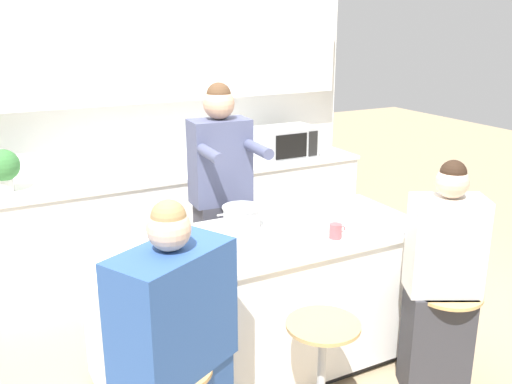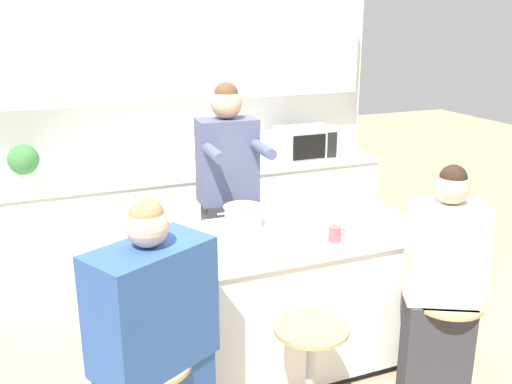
{
  "view_description": "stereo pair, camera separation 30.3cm",
  "coord_description": "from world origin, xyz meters",
  "views": [
    {
      "loc": [
        -1.48,
        -2.73,
        2.11
      ],
      "look_at": [
        0.0,
        0.08,
        1.13
      ],
      "focal_mm": 40.0,
      "sensor_mm": 36.0,
      "label": 1
    },
    {
      "loc": [
        -1.2,
        -2.85,
        2.11
      ],
      "look_at": [
        0.0,
        0.08,
        1.13
      ],
      "focal_mm": 40.0,
      "sensor_mm": 36.0,
      "label": 2
    }
  ],
  "objects": [
    {
      "name": "kitchen_island",
      "position": [
        0.0,
        0.0,
        0.45
      ],
      "size": [
        2.02,
        0.8,
        0.88
      ],
      "color": "black",
      "rests_on": "ground_plane"
    },
    {
      "name": "person_cooking",
      "position": [
        0.01,
        0.61,
        0.86
      ],
      "size": [
        0.42,
        0.55,
        1.71
      ],
      "rotation": [
        0.0,
        0.0,
        -0.06
      ],
      "color": "#383842",
      "rests_on": "ground_plane"
    },
    {
      "name": "cooking_pot",
      "position": [
        -0.04,
        0.19,
        0.95
      ],
      "size": [
        0.32,
        0.24,
        0.13
      ],
      "color": "#B7BABC",
      "rests_on": "kitchen_island"
    },
    {
      "name": "bar_stool_center",
      "position": [
        0.0,
        -0.64,
        0.35
      ],
      "size": [
        0.38,
        0.38,
        0.64
      ],
      "color": "tan",
      "rests_on": "ground_plane"
    },
    {
      "name": "fruit_bowl",
      "position": [
        -0.65,
        0.07,
        0.92
      ],
      "size": [
        0.2,
        0.2,
        0.07
      ],
      "color": "silver",
      "rests_on": "kitchen_island"
    },
    {
      "name": "ground_plane",
      "position": [
        0.0,
        0.0,
        0.0
      ],
      "size": [
        16.0,
        16.0,
        0.0
      ],
      "primitive_type": "plane",
      "color": "tan"
    },
    {
      "name": "person_wrapped_blanket",
      "position": [
        -0.79,
        -0.66,
        0.66
      ],
      "size": [
        0.6,
        0.5,
        1.41
      ],
      "rotation": [
        0.0,
        0.0,
        0.48
      ],
      "color": "#2D5193",
      "rests_on": "ground_plane"
    },
    {
      "name": "person_seated_near",
      "position": [
        0.78,
        -0.66,
        0.63
      ],
      "size": [
        0.45,
        0.4,
        1.4
      ],
      "rotation": [
        0.0,
        0.0,
        -0.48
      ],
      "color": "#333338",
      "rests_on": "ground_plane"
    },
    {
      "name": "microwave",
      "position": [
        1.05,
        1.5,
        1.05
      ],
      "size": [
        0.49,
        0.33,
        0.27
      ],
      "color": "#B2B5B7",
      "rests_on": "back_counter"
    },
    {
      "name": "potted_plant",
      "position": [
        -1.24,
        1.55,
        1.09
      ],
      "size": [
        0.23,
        0.23,
        0.31
      ],
      "color": "beige",
      "rests_on": "back_counter"
    },
    {
      "name": "bar_stool_rightmost",
      "position": [
        0.81,
        -0.69,
        0.35
      ],
      "size": [
        0.38,
        0.38,
        0.64
      ],
      "color": "tan",
      "rests_on": "ground_plane"
    },
    {
      "name": "wall_back",
      "position": [
        0.0,
        1.84,
        1.54
      ],
      "size": [
        3.59,
        0.22,
        2.7
      ],
      "color": "silver",
      "rests_on": "ground_plane"
    },
    {
      "name": "back_counter",
      "position": [
        0.0,
        1.55,
        0.46
      ],
      "size": [
        3.33,
        0.61,
        0.92
      ],
      "color": "white",
      "rests_on": "ground_plane"
    },
    {
      "name": "coffee_cup_near",
      "position": [
        0.36,
        -0.22,
        0.93
      ],
      "size": [
        0.11,
        0.07,
        0.09
      ],
      "color": "#DB4C51",
      "rests_on": "kitchen_island"
    },
    {
      "name": "mixing_bowl_steel",
      "position": [
        0.68,
        0.13,
        0.92
      ],
      "size": [
        0.21,
        0.21,
        0.08
      ],
      "color": "silver",
      "rests_on": "kitchen_island"
    }
  ]
}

